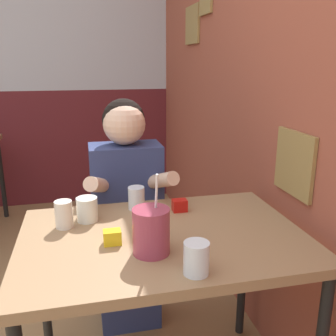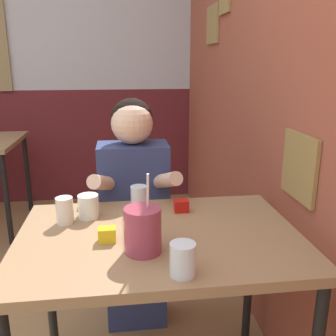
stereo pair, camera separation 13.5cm
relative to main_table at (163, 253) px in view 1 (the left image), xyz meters
The scene contains 11 objects.
brick_wall_right 1.41m from the main_table, 61.08° to the left, with size 0.08×4.76×2.70m.
back_wall 2.74m from the main_table, 110.17° to the left, with size 5.93×0.09×2.70m.
main_table is the anchor object (origin of this frame).
person_seated 0.53m from the main_table, 97.71° to the left, with size 0.42×0.40×1.19m.
cocktail_pitcher 0.21m from the main_table, 118.45° to the right, with size 0.12×0.12×0.27m.
glass_near_pitcher 0.30m from the main_table, 102.55° to the left, with size 0.07×0.07×0.10m.
glass_center 0.34m from the main_table, 144.96° to the left, with size 0.08×0.08×0.09m.
glass_far_side 0.40m from the main_table, 157.81° to the left, with size 0.07×0.07×0.10m.
glass_by_brick 0.31m from the main_table, 82.04° to the right, with size 0.08×0.08×0.10m.
condiment_ketchup 0.25m from the main_table, 60.26° to the left, with size 0.06×0.04×0.05m.
condiment_mustard 0.21m from the main_table, 169.64° to the right, with size 0.06×0.04×0.05m.
Camera 1 is at (0.63, -0.91, 1.36)m, focal length 40.00 mm.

